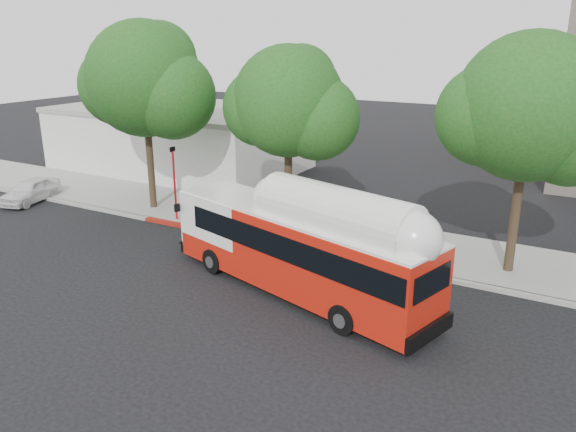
# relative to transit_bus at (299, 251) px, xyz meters

# --- Properties ---
(ground) EXTENTS (120.00, 120.00, 0.00)m
(ground) POSITION_rel_transit_bus_xyz_m (-2.63, -0.23, -1.62)
(ground) COLOR black
(ground) RESTS_ON ground
(sidewalk) EXTENTS (60.00, 5.00, 0.15)m
(sidewalk) POSITION_rel_transit_bus_xyz_m (-2.63, 6.27, -1.55)
(sidewalk) COLOR gray
(sidewalk) RESTS_ON ground
(curb_strip) EXTENTS (60.00, 0.30, 0.15)m
(curb_strip) POSITION_rel_transit_bus_xyz_m (-2.63, 3.67, -1.55)
(curb_strip) COLOR gray
(curb_strip) RESTS_ON ground
(red_curb_segment) EXTENTS (10.00, 0.32, 0.16)m
(red_curb_segment) POSITION_rel_transit_bus_xyz_m (-5.63, 3.67, -1.54)
(red_curb_segment) COLOR maroon
(red_curb_segment) RESTS_ON ground
(street_tree_left) EXTENTS (6.67, 5.80, 9.74)m
(street_tree_left) POSITION_rel_transit_bus_xyz_m (-11.16, 5.33, 4.98)
(street_tree_left) COLOR #2D2116
(street_tree_left) RESTS_ON ground
(street_tree_mid) EXTENTS (5.75, 5.00, 8.62)m
(street_tree_mid) POSITION_rel_transit_bus_xyz_m (-3.23, 5.83, 4.28)
(street_tree_mid) COLOR #2D2116
(street_tree_mid) RESTS_ON ground
(street_tree_right) EXTENTS (6.21, 5.40, 9.18)m
(street_tree_right) POSITION_rel_transit_bus_xyz_m (6.80, 5.63, 4.63)
(street_tree_right) COLOR #2D2116
(street_tree_right) RESTS_ON ground
(low_commercial_bldg) EXTENTS (16.20, 10.20, 4.25)m
(low_commercial_bldg) POSITION_rel_transit_bus_xyz_m (-16.63, 13.77, 0.53)
(low_commercial_bldg) COLOR silver
(low_commercial_bldg) RESTS_ON ground
(transit_bus) EXTENTS (11.84, 5.31, 3.47)m
(transit_bus) POSITION_rel_transit_bus_xyz_m (0.00, 0.00, 0.00)
(transit_bus) COLOR red
(transit_bus) RESTS_ON ground
(parked_car) EXTENTS (4.09, 2.38, 1.31)m
(parked_car) POSITION_rel_transit_bus_xyz_m (-18.59, 3.01, -0.97)
(parked_car) COLOR silver
(parked_car) RESTS_ON ground
(signal_pole) EXTENTS (0.11, 0.36, 3.80)m
(signal_pole) POSITION_rel_transit_bus_xyz_m (-9.16, 4.20, 0.33)
(signal_pole) COLOR #AF121A
(signal_pole) RESTS_ON ground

